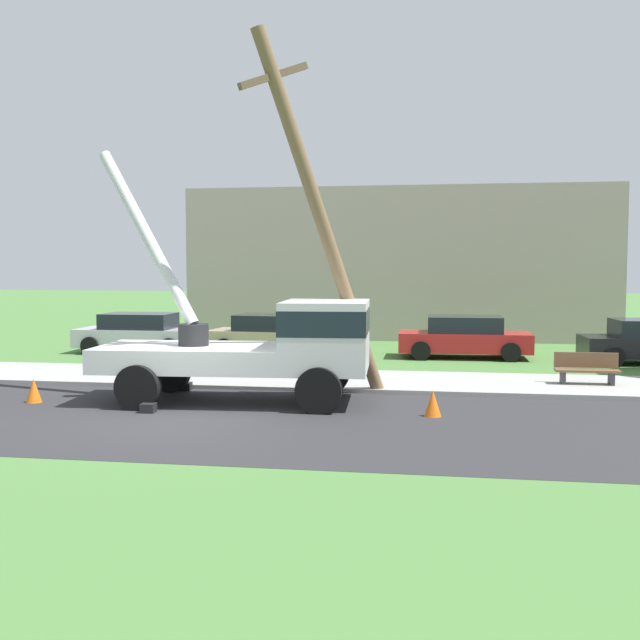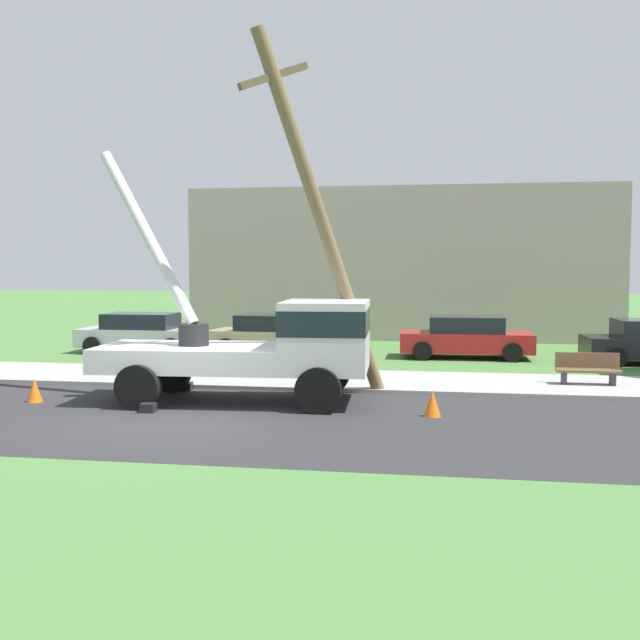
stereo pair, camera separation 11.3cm
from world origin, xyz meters
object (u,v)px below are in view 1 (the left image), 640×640
(traffic_cone_ahead, at_px, (433,403))
(parked_sedan_tan, at_px, (273,335))
(traffic_cone_behind, at_px, (34,391))
(parked_sedan_silver, at_px, (139,333))
(parked_sedan_red, at_px, (464,337))
(park_bench, at_px, (587,370))
(utility_truck, at_px, (270,342))
(leaning_utility_pole, at_px, (320,215))

(traffic_cone_ahead, relative_size, parked_sedan_tan, 0.12)
(traffic_cone_behind, height_order, parked_sedan_silver, parked_sedan_silver)
(traffic_cone_ahead, relative_size, parked_sedan_silver, 0.13)
(parked_sedan_red, relative_size, park_bench, 2.76)
(traffic_cone_behind, distance_m, parked_sedan_tan, 10.41)
(park_bench, bearing_deg, utility_truck, -156.37)
(traffic_cone_ahead, relative_size, traffic_cone_behind, 1.00)
(parked_sedan_red, bearing_deg, parked_sedan_silver, -178.50)
(utility_truck, bearing_deg, leaning_utility_pole, 31.38)
(leaning_utility_pole, relative_size, parked_sedan_tan, 1.86)
(parked_sedan_tan, bearing_deg, utility_truck, -77.70)
(traffic_cone_behind, bearing_deg, parked_sedan_tan, 70.81)
(traffic_cone_behind, height_order, park_bench, park_bench)
(utility_truck, bearing_deg, traffic_cone_behind, -170.46)
(leaning_utility_pole, xyz_separation_m, parked_sedan_silver, (-7.91, 8.23, -3.61))
(utility_truck, height_order, park_bench, utility_truck)
(traffic_cone_ahead, xyz_separation_m, parked_sedan_silver, (-10.58, 9.93, 0.43))
(parked_sedan_tan, xyz_separation_m, park_bench, (9.55, -5.59, -0.25))
(traffic_cone_ahead, bearing_deg, park_bench, 48.55)
(traffic_cone_behind, distance_m, parked_sedan_silver, 9.90)
(leaning_utility_pole, distance_m, parked_sedan_silver, 11.97)
(traffic_cone_ahead, relative_size, park_bench, 0.35)
(park_bench, bearing_deg, parked_sedan_tan, 149.67)
(traffic_cone_behind, relative_size, parked_sedan_silver, 0.13)
(parked_sedan_silver, bearing_deg, utility_truck, -52.33)
(traffic_cone_ahead, xyz_separation_m, parked_sedan_tan, (-5.68, 9.98, 0.43))
(traffic_cone_behind, bearing_deg, traffic_cone_ahead, -1.01)
(traffic_cone_ahead, height_order, parked_sedan_red, parked_sedan_red)
(utility_truck, xyz_separation_m, parked_sedan_tan, (-1.95, 8.92, -0.70))
(park_bench, bearing_deg, parked_sedan_silver, 159.02)
(parked_sedan_silver, bearing_deg, leaning_utility_pole, -46.12)
(utility_truck, bearing_deg, parked_sedan_tan, 102.30)
(parked_sedan_tan, bearing_deg, leaning_utility_pole, -70.04)
(utility_truck, height_order, traffic_cone_behind, utility_truck)
(traffic_cone_ahead, bearing_deg, traffic_cone_behind, 178.99)
(parked_sedan_silver, relative_size, parked_sedan_tan, 0.97)
(traffic_cone_ahead, bearing_deg, parked_sedan_tan, 119.63)
(traffic_cone_behind, xyz_separation_m, park_bench, (12.97, 4.23, 0.18))
(utility_truck, relative_size, parked_sedan_tan, 1.52)
(leaning_utility_pole, bearing_deg, utility_truck, -148.62)
(parked_sedan_red, bearing_deg, leaning_utility_pole, -112.98)
(leaning_utility_pole, xyz_separation_m, parked_sedan_tan, (-3.00, 8.27, -3.61))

